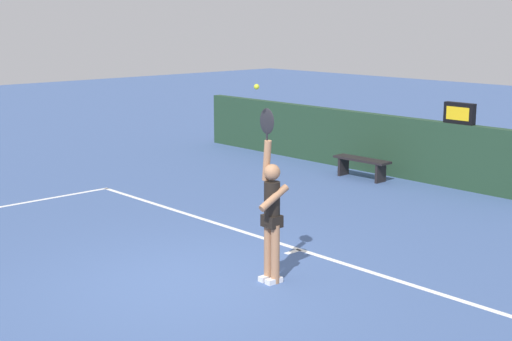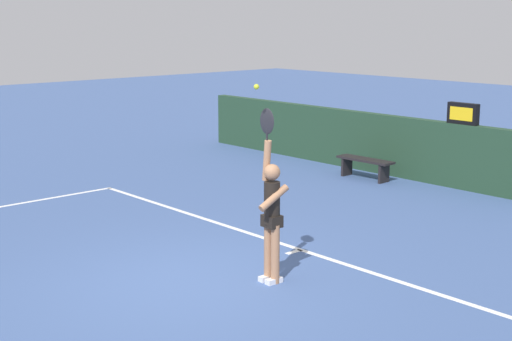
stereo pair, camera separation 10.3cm
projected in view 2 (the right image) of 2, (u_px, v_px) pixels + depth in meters
The scene contains 7 objects.
ground_plane at pixel (189, 282), 9.88m from camera, with size 60.00×60.00×0.00m, color #405A91.
court_lines at pixel (138, 297), 9.35m from camera, with size 11.26×5.97×0.00m.
back_wall at pixel (494, 162), 14.65m from camera, with size 17.02×0.24×1.34m.
speed_display at pixel (463, 114), 15.02m from camera, with size 0.67×0.15×0.43m.
tennis_player at pixel (271, 212), 9.72m from camera, with size 0.41×0.47×2.33m.
tennis_ball at pixel (256, 87), 9.22m from camera, with size 0.07×0.07×0.07m.
courtside_bench_far at pixel (365, 164), 16.13m from camera, with size 1.36×0.38×0.45m.
Camera 2 is at (7.57, -5.59, 3.47)m, focal length 51.99 mm.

